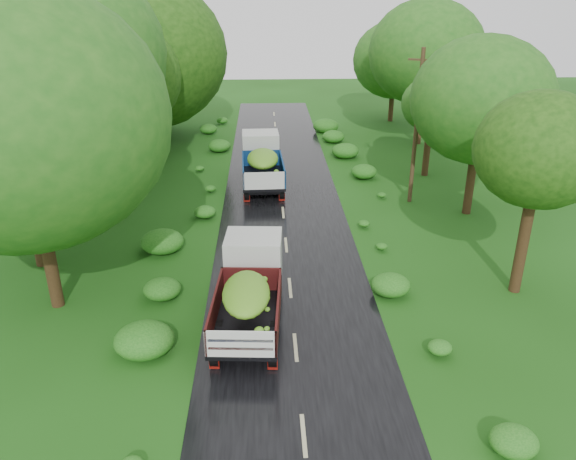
{
  "coord_description": "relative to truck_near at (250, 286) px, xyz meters",
  "views": [
    {
      "loc": [
        -0.92,
        -11.61,
        11.33
      ],
      "look_at": [
        0.0,
        9.93,
        1.7
      ],
      "focal_mm": 35.0,
      "sensor_mm": 36.0,
      "label": 1
    }
  ],
  "objects": [
    {
      "name": "ground",
      "position": [
        1.53,
        -5.68,
        -1.45
      ],
      "size": [
        120.0,
        120.0,
        0.0
      ],
      "primitive_type": "plane",
      "color": "#16410E",
      "rests_on": "ground"
    },
    {
      "name": "trees_left",
      "position": [
        -8.52,
        15.23,
        5.25
      ],
      "size": [
        7.35,
        31.77,
        9.8
      ],
      "color": "black",
      "rests_on": "ground"
    },
    {
      "name": "utility_pole",
      "position": [
        8.66,
        11.7,
        2.81
      ],
      "size": [
        1.37,
        0.66,
        8.27
      ],
      "rotation": [
        0.0,
        0.0,
        -0.4
      ],
      "color": "#382616",
      "rests_on": "ground"
    },
    {
      "name": "trees_right",
      "position": [
        11.48,
        18.61,
        4.29
      ],
      "size": [
        5.3,
        32.84,
        8.45
      ],
      "color": "black",
      "rests_on": "ground"
    },
    {
      "name": "truck_near",
      "position": [
        0.0,
        0.0,
        0.0
      ],
      "size": [
        2.54,
        6.22,
        2.56
      ],
      "rotation": [
        0.0,
        0.0,
        -0.06
      ],
      "color": "black",
      "rests_on": "ground"
    },
    {
      "name": "shrubs",
      "position": [
        1.53,
        8.32,
        -1.1
      ],
      "size": [
        11.9,
        44.0,
        0.7
      ],
      "color": "#165A15",
      "rests_on": "ground"
    },
    {
      "name": "truck_far",
      "position": [
        0.43,
        14.9,
        0.09
      ],
      "size": [
        2.52,
        6.55,
        2.72
      ],
      "rotation": [
        0.0,
        0.0,
        0.04
      ],
      "color": "black",
      "rests_on": "ground"
    },
    {
      "name": "road_lines",
      "position": [
        1.53,
        0.32,
        -1.43
      ],
      "size": [
        0.12,
        69.6,
        0.0
      ],
      "color": "#BFB78C",
      "rests_on": "road"
    },
    {
      "name": "road",
      "position": [
        1.53,
        -0.68,
        -1.44
      ],
      "size": [
        6.5,
        80.0,
        0.02
      ],
      "primitive_type": "cube",
      "color": "black",
      "rests_on": "ground"
    }
  ]
}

